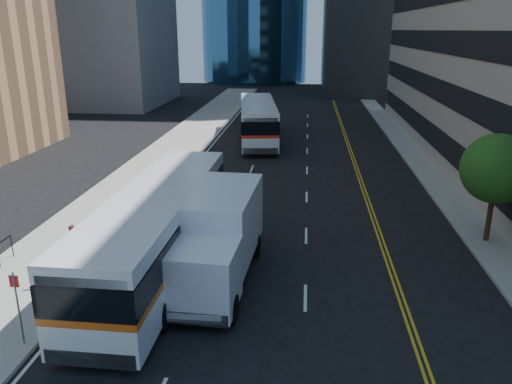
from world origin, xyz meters
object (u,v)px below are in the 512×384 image
street_tree (497,169)px  box_truck (218,238)px  bus_front (158,228)px  bus_rear (258,120)px

street_tree → box_truck: (-11.99, -4.97, -1.78)m
box_truck → bus_front: bearing=170.8°
street_tree → bus_rear: 25.34m
street_tree → bus_front: 15.30m
street_tree → bus_front: bearing=-163.2°
box_truck → street_tree: bearing=25.7°
bus_rear → bus_front: bearing=-100.8°
bus_rear → box_truck: bearing=-95.2°
bus_front → box_truck: (2.56, -0.56, -0.07)m
street_tree → bus_rear: (-13.00, 21.68, -1.73)m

